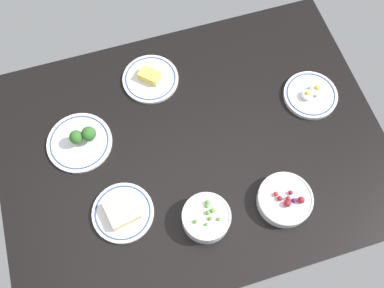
% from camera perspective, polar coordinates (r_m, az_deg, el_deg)
% --- Properties ---
extents(dining_table, '(1.24, 0.92, 0.04)m').
position_cam_1_polar(dining_table, '(1.43, 0.00, -0.64)').
color(dining_table, black).
rests_on(dining_table, ground).
extents(plate_sandwich, '(0.19, 0.19, 0.05)m').
position_cam_1_polar(plate_sandwich, '(1.34, -9.12, -8.86)').
color(plate_sandwich, silver).
rests_on(plate_sandwich, dining_table).
extents(plate_cheese, '(0.19, 0.19, 0.04)m').
position_cam_1_polar(plate_cheese, '(1.52, -5.50, 8.61)').
color(plate_cheese, silver).
rests_on(plate_cheese, dining_table).
extents(plate_eggs, '(0.18, 0.18, 0.05)m').
position_cam_1_polar(plate_eggs, '(1.54, 15.38, 6.30)').
color(plate_eggs, silver).
rests_on(plate_eggs, dining_table).
extents(bowl_berries, '(0.17, 0.17, 0.06)m').
position_cam_1_polar(bowl_berries, '(1.35, 12.13, -7.18)').
color(bowl_berries, silver).
rests_on(bowl_berries, dining_table).
extents(bowl_peas, '(0.15, 0.15, 0.07)m').
position_cam_1_polar(bowl_peas, '(1.30, 1.89, -9.70)').
color(bowl_peas, silver).
rests_on(bowl_peas, dining_table).
extents(plate_broccoli, '(0.21, 0.21, 0.08)m').
position_cam_1_polar(plate_broccoli, '(1.44, -14.50, 0.41)').
color(plate_broccoli, silver).
rests_on(plate_broccoli, dining_table).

